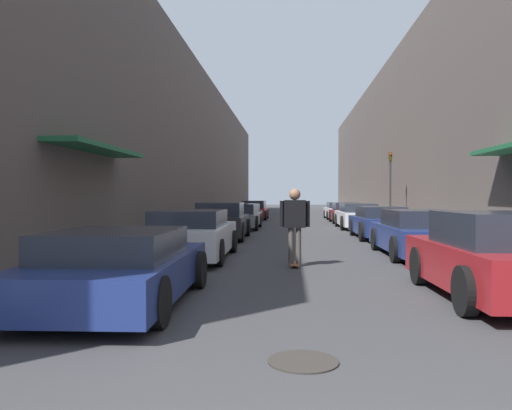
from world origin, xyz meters
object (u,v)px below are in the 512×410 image
object	(u,v)px
parked_car_right_2	(379,223)
skateboarder	(295,218)
parked_car_left_3	(239,217)
parked_car_right_3	(357,216)
manhole_cover	(303,361)
parked_car_left_5	(254,210)
parked_car_left_2	(221,221)
parked_car_right_1	(416,234)
parked_car_left_0	(120,267)
parked_car_right_4	(346,213)
parked_car_right_5	(339,211)
parked_car_left_4	(246,214)
traffic_light	(390,181)
parked_car_left_1	(191,235)
parked_car_right_0	(498,257)

from	to	relation	value
parked_car_right_2	skateboarder	world-z (taller)	skateboarder
parked_car_left_3	parked_car_right_3	xyz separation A→B (m)	(5.94, 0.79, 0.01)
parked_car_right_3	manhole_cover	xyz separation A→B (m)	(-3.27, -20.68, -0.62)
parked_car_left_5	parked_car_right_3	distance (m)	11.27
parked_car_left_2	parked_car_right_1	distance (m)	7.96
parked_car_left_0	parked_car_right_3	size ratio (longest dim) A/B	0.93
parked_car_right_4	parked_car_right_5	xyz separation A→B (m)	(0.07, 5.21, -0.02)
parked_car_left_2	parked_car_left_4	xyz separation A→B (m)	(-0.07, 11.38, -0.11)
traffic_light	parked_car_left_1	bearing A→B (deg)	-120.27
parked_car_left_0	parked_car_left_5	bearing A→B (deg)	89.92
parked_car_left_5	parked_car_right_5	size ratio (longest dim) A/B	0.97
parked_car_left_3	skateboarder	xyz separation A→B (m)	(2.65, -13.16, 0.50)
parked_car_left_0	parked_car_left_2	world-z (taller)	parked_car_left_2
parked_car_left_3	parked_car_right_5	world-z (taller)	parked_car_left_3
skateboarder	traffic_light	xyz separation A→B (m)	(5.07, 14.61, 1.32)
parked_car_left_5	parked_car_left_3	bearing A→B (deg)	-90.02
parked_car_left_1	skateboarder	bearing A→B (deg)	-25.74
parked_car_left_0	traffic_light	xyz separation A→B (m)	(7.75, 18.89, 1.88)
parked_car_left_2	parked_car_left_1	bearing A→B (deg)	-89.54
parked_car_right_3	parked_car_right_4	world-z (taller)	parked_car_right_3
parked_car_right_4	parked_car_right_5	world-z (taller)	parked_car_right_4
parked_car_left_1	parked_car_left_3	world-z (taller)	parked_car_left_1
parked_car_left_1	parked_car_right_2	size ratio (longest dim) A/B	1.04
parked_car_right_2	parked_car_right_3	size ratio (longest dim) A/B	0.94
parked_car_left_0	parked_car_right_4	bearing A→B (deg)	75.73
parked_car_left_1	parked_car_right_1	xyz separation A→B (m)	(6.03, 0.91, -0.01)
parked_car_left_1	parked_car_right_2	distance (m)	8.95
parked_car_left_1	traffic_light	size ratio (longest dim) A/B	1.24
parked_car_left_1	parked_car_left_2	xyz separation A→B (m)	(-0.05, 6.05, 0.05)
parked_car_left_4	parked_car_left_5	size ratio (longest dim) A/B	0.93
parked_car_right_5	manhole_cover	size ratio (longest dim) A/B	6.48
parked_car_left_2	parked_car_left_3	world-z (taller)	parked_car_left_2
parked_car_left_1	traffic_light	xyz separation A→B (m)	(7.77, 13.31, 1.81)
parked_car_left_3	parked_car_left_4	size ratio (longest dim) A/B	1.14
parked_car_left_5	parked_car_right_4	bearing A→B (deg)	-35.11
parked_car_right_0	skateboarder	world-z (taller)	skateboarder
parked_car_right_5	parked_car_left_1	bearing A→B (deg)	-104.69
parked_car_left_1	parked_car_right_2	world-z (taller)	parked_car_left_1
parked_car_right_0	parked_car_left_4	bearing A→B (deg)	105.12
parked_car_right_3	skateboarder	world-z (taller)	skateboarder
parked_car_left_3	parked_car_right_4	size ratio (longest dim) A/B	1.09
parked_car_right_3	traffic_light	bearing A→B (deg)	20.36
parked_car_right_0	traffic_light	bearing A→B (deg)	84.08
parked_car_left_1	manhole_cover	bearing A→B (deg)	-71.27
parked_car_right_2	parked_car_right_4	world-z (taller)	parked_car_right_4
parked_car_left_0	manhole_cover	size ratio (longest dim) A/B	6.39
parked_car_right_0	parked_car_right_3	xyz separation A→B (m)	(0.11, 17.46, -0.04)
parked_car_right_3	parked_car_right_5	world-z (taller)	parked_car_right_3
parked_car_left_5	parked_car_right_2	bearing A→B (deg)	-69.04
parked_car_left_2	parked_car_right_3	world-z (taller)	parked_car_left_2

